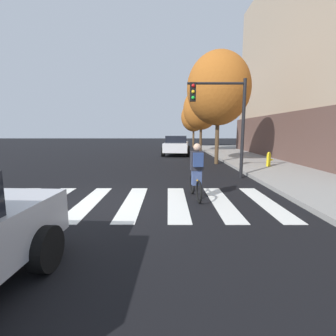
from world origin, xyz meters
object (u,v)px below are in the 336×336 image
at_px(street_tree_near, 218,89).
at_px(street_tree_far, 193,117).
at_px(sedan_mid, 176,145).
at_px(fire_hydrant, 268,159).
at_px(cyclist, 196,172).
at_px(street_tree_mid, 200,109).
at_px(traffic_light_near, 223,111).

relative_size(street_tree_near, street_tree_far, 1.21).
xyz_separation_m(sedan_mid, fire_hydrant, (4.71, -7.83, -0.32)).
bearing_deg(street_tree_far, cyclist, -95.71).
xyz_separation_m(cyclist, street_tree_far, (2.35, 23.48, 2.91)).
height_order(sedan_mid, cyclist, cyclist).
bearing_deg(street_tree_far, street_tree_near, -90.63).
bearing_deg(street_tree_far, street_tree_mid, -90.31).
bearing_deg(cyclist, street_tree_near, 74.59).
height_order(traffic_light_near, fire_hydrant, traffic_light_near).
xyz_separation_m(traffic_light_near, street_tree_mid, (0.79, 13.08, 1.24)).
xyz_separation_m(fire_hydrant, street_tree_mid, (-2.29, 10.54, 3.57)).
bearing_deg(traffic_light_near, street_tree_near, 81.81).
xyz_separation_m(sedan_mid, street_tree_far, (2.46, 9.80, 2.90)).
distance_m(sedan_mid, street_tree_mid, 4.88).
bearing_deg(fire_hydrant, street_tree_mid, 102.24).
distance_m(sedan_mid, street_tree_far, 10.51).
xyz_separation_m(cyclist, fire_hydrant, (4.60, 5.86, -0.31)).
bearing_deg(sedan_mid, cyclist, -89.54).
distance_m(cyclist, street_tree_far, 23.78).
bearing_deg(street_tree_near, sedan_mid, 111.59).
height_order(sedan_mid, street_tree_near, street_tree_near).
height_order(street_tree_near, street_tree_mid, street_tree_near).
xyz_separation_m(traffic_light_near, fire_hydrant, (3.08, 2.54, -2.33)).
bearing_deg(street_tree_mid, street_tree_near, -90.89).
xyz_separation_m(fire_hydrant, street_tree_near, (-2.42, 2.04, 4.01)).
xyz_separation_m(cyclist, traffic_light_near, (1.52, 3.31, 2.02)).
bearing_deg(sedan_mid, street_tree_near, -68.41).
relative_size(sedan_mid, street_tree_far, 0.88).
relative_size(traffic_light_near, street_tree_near, 0.62).
height_order(fire_hydrant, street_tree_far, street_tree_far).
bearing_deg(fire_hydrant, street_tree_far, 97.27).
bearing_deg(traffic_light_near, cyclist, -114.61).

